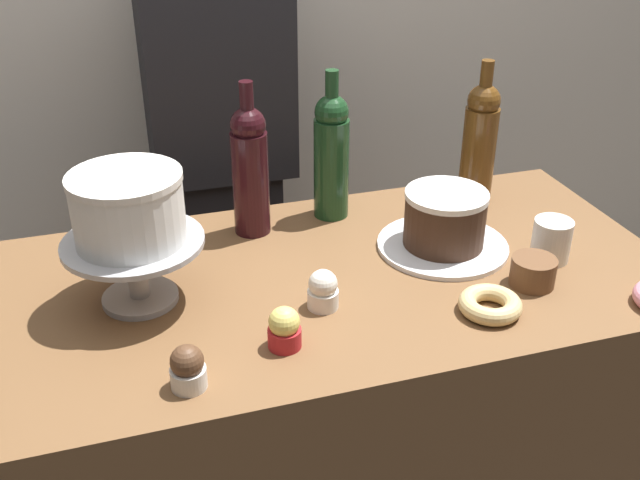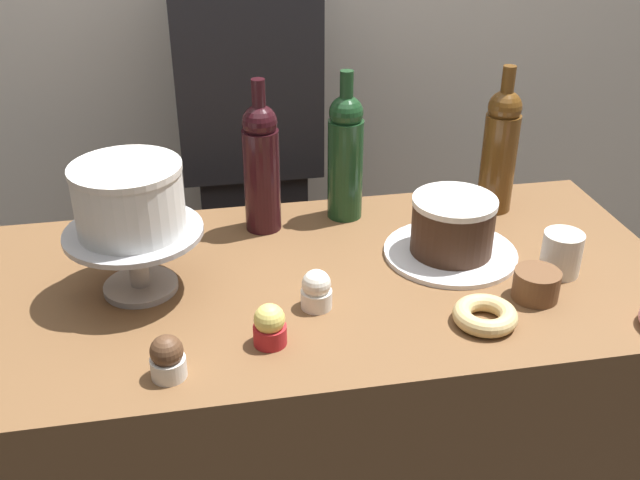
{
  "view_description": "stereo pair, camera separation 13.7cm",
  "coord_description": "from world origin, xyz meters",
  "px_view_note": "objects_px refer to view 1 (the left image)",
  "views": [
    {
      "loc": [
        -0.35,
        -1.15,
        1.64
      ],
      "look_at": [
        0.0,
        0.0,
        0.97
      ],
      "focal_mm": 41.56,
      "sensor_mm": 36.0,
      "label": 1
    },
    {
      "loc": [
        -0.22,
        -1.18,
        1.64
      ],
      "look_at": [
        0.0,
        0.0,
        0.97
      ],
      "focal_mm": 41.56,
      "sensor_mm": 36.0,
      "label": 2
    }
  ],
  "objects_px": {
    "cake_stand_pedestal": "(135,259)",
    "cupcake_vanilla": "(323,290)",
    "cookie_stack": "(533,272)",
    "white_layer_cake": "(128,208)",
    "chocolate_round_cake": "(445,218)",
    "coffee_cup_ceramic": "(551,240)",
    "donut_glazed": "(490,304)",
    "wine_bottle_dark_red": "(250,168)",
    "wine_bottle_amber": "(479,141)",
    "cupcake_chocolate": "(188,368)",
    "barista_figure": "(224,173)",
    "cupcake_lemon": "(284,329)",
    "wine_bottle_green": "(331,154)"
  },
  "relations": [
    {
      "from": "cake_stand_pedestal",
      "to": "cupcake_vanilla",
      "type": "relative_size",
      "value": 3.34
    },
    {
      "from": "cookie_stack",
      "to": "white_layer_cake",
      "type": "bearing_deg",
      "value": 167.22
    },
    {
      "from": "chocolate_round_cake",
      "to": "coffee_cup_ceramic",
      "type": "bearing_deg",
      "value": -29.58
    },
    {
      "from": "donut_glazed",
      "to": "cookie_stack",
      "type": "distance_m",
      "value": 0.13
    },
    {
      "from": "donut_glazed",
      "to": "wine_bottle_dark_red",
      "type": "bearing_deg",
      "value": 128.21
    },
    {
      "from": "wine_bottle_amber",
      "to": "chocolate_round_cake",
      "type": "bearing_deg",
      "value": -131.9
    },
    {
      "from": "coffee_cup_ceramic",
      "to": "donut_glazed",
      "type": "bearing_deg",
      "value": -146.81
    },
    {
      "from": "cupcake_chocolate",
      "to": "cookie_stack",
      "type": "relative_size",
      "value": 0.88
    },
    {
      "from": "wine_bottle_dark_red",
      "to": "donut_glazed",
      "type": "xyz_separation_m",
      "value": [
        0.33,
        -0.42,
        -0.13
      ]
    },
    {
      "from": "cake_stand_pedestal",
      "to": "barista_figure",
      "type": "xyz_separation_m",
      "value": [
        0.27,
        0.64,
        -0.14
      ]
    },
    {
      "from": "cupcake_vanilla",
      "to": "cookie_stack",
      "type": "height_order",
      "value": "cupcake_vanilla"
    },
    {
      "from": "cookie_stack",
      "to": "cake_stand_pedestal",
      "type": "bearing_deg",
      "value": 167.22
    },
    {
      "from": "cake_stand_pedestal",
      "to": "cupcake_vanilla",
      "type": "bearing_deg",
      "value": -20.69
    },
    {
      "from": "cupcake_lemon",
      "to": "cupcake_chocolate",
      "type": "xyz_separation_m",
      "value": [
        -0.17,
        -0.06,
        0.0
      ]
    },
    {
      "from": "white_layer_cake",
      "to": "coffee_cup_ceramic",
      "type": "height_order",
      "value": "white_layer_cake"
    },
    {
      "from": "cupcake_chocolate",
      "to": "barista_figure",
      "type": "xyz_separation_m",
      "value": [
        0.22,
        0.91,
        -0.09
      ]
    },
    {
      "from": "coffee_cup_ceramic",
      "to": "wine_bottle_dark_red",
      "type": "bearing_deg",
      "value": 151.58
    },
    {
      "from": "wine_bottle_amber",
      "to": "coffee_cup_ceramic",
      "type": "distance_m",
      "value": 0.31
    },
    {
      "from": "white_layer_cake",
      "to": "cupcake_lemon",
      "type": "bearing_deg",
      "value": -44.18
    },
    {
      "from": "chocolate_round_cake",
      "to": "cookie_stack",
      "type": "height_order",
      "value": "chocolate_round_cake"
    },
    {
      "from": "wine_bottle_amber",
      "to": "cupcake_chocolate",
      "type": "relative_size",
      "value": 4.38
    },
    {
      "from": "white_layer_cake",
      "to": "chocolate_round_cake",
      "type": "distance_m",
      "value": 0.62
    },
    {
      "from": "chocolate_round_cake",
      "to": "wine_bottle_amber",
      "type": "distance_m",
      "value": 0.26
    },
    {
      "from": "cupcake_chocolate",
      "to": "donut_glazed",
      "type": "bearing_deg",
      "value": 4.75
    },
    {
      "from": "chocolate_round_cake",
      "to": "wine_bottle_green",
      "type": "distance_m",
      "value": 0.28
    },
    {
      "from": "chocolate_round_cake",
      "to": "barista_figure",
      "type": "distance_m",
      "value": 0.72
    },
    {
      "from": "cupcake_chocolate",
      "to": "cookie_stack",
      "type": "bearing_deg",
      "value": 9.02
    },
    {
      "from": "cupcake_lemon",
      "to": "coffee_cup_ceramic",
      "type": "relative_size",
      "value": 0.87
    },
    {
      "from": "cupcake_vanilla",
      "to": "donut_glazed",
      "type": "xyz_separation_m",
      "value": [
        0.28,
        -0.1,
        -0.02
      ]
    },
    {
      "from": "wine_bottle_amber",
      "to": "wine_bottle_green",
      "type": "bearing_deg",
      "value": 175.4
    },
    {
      "from": "wine_bottle_dark_red",
      "to": "cupcake_chocolate",
      "type": "height_order",
      "value": "wine_bottle_dark_red"
    },
    {
      "from": "cupcake_lemon",
      "to": "coffee_cup_ceramic",
      "type": "height_order",
      "value": "coffee_cup_ceramic"
    },
    {
      "from": "cupcake_chocolate",
      "to": "barista_figure",
      "type": "height_order",
      "value": "barista_figure"
    },
    {
      "from": "cupcake_vanilla",
      "to": "coffee_cup_ceramic",
      "type": "height_order",
      "value": "coffee_cup_ceramic"
    },
    {
      "from": "chocolate_round_cake",
      "to": "coffee_cup_ceramic",
      "type": "distance_m",
      "value": 0.21
    },
    {
      "from": "cupcake_vanilla",
      "to": "barista_figure",
      "type": "bearing_deg",
      "value": 93.11
    },
    {
      "from": "donut_glazed",
      "to": "barista_figure",
      "type": "height_order",
      "value": "barista_figure"
    },
    {
      "from": "wine_bottle_dark_red",
      "to": "cupcake_lemon",
      "type": "relative_size",
      "value": 4.38
    },
    {
      "from": "donut_glazed",
      "to": "barista_figure",
      "type": "distance_m",
      "value": 0.92
    },
    {
      "from": "wine_bottle_amber",
      "to": "wine_bottle_dark_red",
      "type": "height_order",
      "value": "same"
    },
    {
      "from": "wine_bottle_amber",
      "to": "cupcake_vanilla",
      "type": "distance_m",
      "value": 0.57
    },
    {
      "from": "cookie_stack",
      "to": "barista_figure",
      "type": "distance_m",
      "value": 0.92
    },
    {
      "from": "white_layer_cake",
      "to": "wine_bottle_dark_red",
      "type": "height_order",
      "value": "wine_bottle_dark_red"
    },
    {
      "from": "cake_stand_pedestal",
      "to": "wine_bottle_amber",
      "type": "relative_size",
      "value": 0.76
    },
    {
      "from": "white_layer_cake",
      "to": "cupcake_vanilla",
      "type": "bearing_deg",
      "value": -20.69
    },
    {
      "from": "wine_bottle_dark_red",
      "to": "coffee_cup_ceramic",
      "type": "relative_size",
      "value": 3.83
    },
    {
      "from": "cake_stand_pedestal",
      "to": "wine_bottle_green",
      "type": "height_order",
      "value": "wine_bottle_green"
    },
    {
      "from": "chocolate_round_cake",
      "to": "coffee_cup_ceramic",
      "type": "relative_size",
      "value": 1.95
    },
    {
      "from": "wine_bottle_amber",
      "to": "barista_figure",
      "type": "xyz_separation_m",
      "value": [
        -0.5,
        0.44,
        -0.2
      ]
    },
    {
      "from": "coffee_cup_ceramic",
      "to": "barista_figure",
      "type": "bearing_deg",
      "value": 125.51
    }
  ]
}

